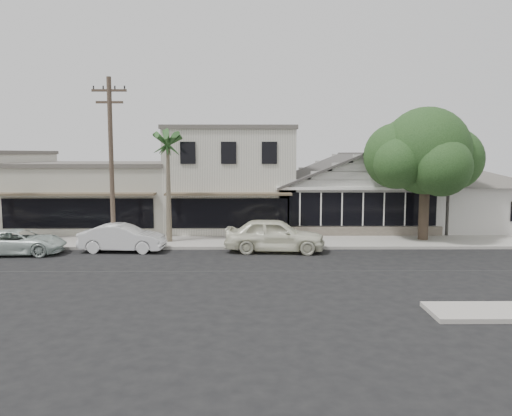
{
  "coord_description": "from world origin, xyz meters",
  "views": [
    {
      "loc": [
        -1.62,
        -21.08,
        5.09
      ],
      "look_at": [
        -1.41,
        6.0,
        2.09
      ],
      "focal_mm": 35.0,
      "sensor_mm": 36.0,
      "label": 1
    }
  ],
  "objects_px": {
    "car_1": "(123,238)",
    "car_2": "(19,242)",
    "car_0": "(275,235)",
    "shade_tree": "(424,154)",
    "utility_pole": "(111,159)"
  },
  "relations": [
    {
      "from": "car_0",
      "to": "car_1",
      "type": "height_order",
      "value": "car_0"
    },
    {
      "from": "car_1",
      "to": "car_2",
      "type": "relative_size",
      "value": 0.96
    },
    {
      "from": "car_1",
      "to": "shade_tree",
      "type": "distance_m",
      "value": 17.27
    },
    {
      "from": "car_1",
      "to": "shade_tree",
      "type": "relative_size",
      "value": 0.57
    },
    {
      "from": "car_2",
      "to": "car_0",
      "type": "bearing_deg",
      "value": -91.3
    },
    {
      "from": "shade_tree",
      "to": "utility_pole",
      "type": "bearing_deg",
      "value": -172.93
    },
    {
      "from": "car_0",
      "to": "shade_tree",
      "type": "relative_size",
      "value": 0.67
    },
    {
      "from": "car_0",
      "to": "shade_tree",
      "type": "xyz_separation_m",
      "value": [
        8.58,
        2.97,
        4.17
      ]
    },
    {
      "from": "car_1",
      "to": "car_2",
      "type": "bearing_deg",
      "value": 101.38
    },
    {
      "from": "utility_pole",
      "to": "car_2",
      "type": "height_order",
      "value": "utility_pole"
    },
    {
      "from": "car_1",
      "to": "utility_pole",
      "type": "bearing_deg",
      "value": 45.0
    },
    {
      "from": "car_0",
      "to": "car_1",
      "type": "relative_size",
      "value": 1.18
    },
    {
      "from": "car_2",
      "to": "shade_tree",
      "type": "distance_m",
      "value": 22.24
    },
    {
      "from": "utility_pole",
      "to": "car_0",
      "type": "xyz_separation_m",
      "value": [
        8.55,
        -0.84,
        -3.91
      ]
    },
    {
      "from": "car_0",
      "to": "utility_pole",
      "type": "bearing_deg",
      "value": 88.6
    }
  ]
}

